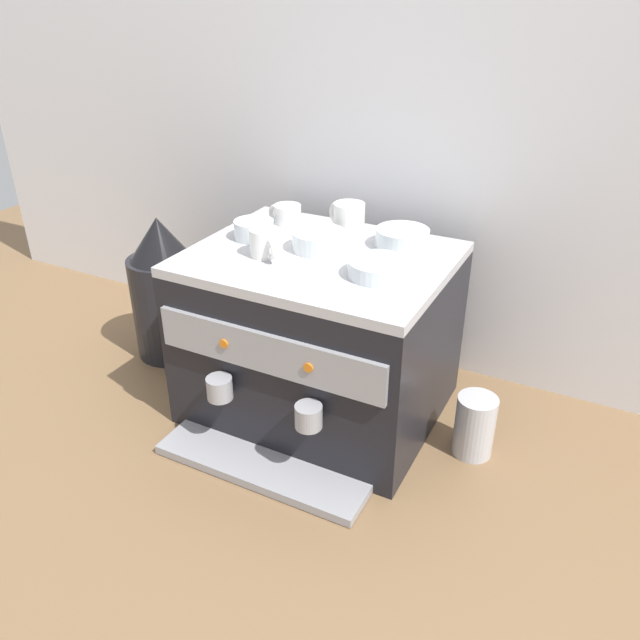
% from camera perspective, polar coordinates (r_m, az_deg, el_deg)
% --- Properties ---
extents(ground_plane, '(4.00, 4.00, 0.00)m').
position_cam_1_polar(ground_plane, '(1.60, 0.00, -7.58)').
color(ground_plane, brown).
extents(tiled_backsplash_wall, '(2.80, 0.03, 1.11)m').
position_cam_1_polar(tiled_backsplash_wall, '(1.64, 5.54, 14.71)').
color(tiled_backsplash_wall, silver).
rests_on(tiled_backsplash_wall, ground_plane).
extents(espresso_machine, '(0.57, 0.57, 0.41)m').
position_cam_1_polar(espresso_machine, '(1.48, -0.09, -1.40)').
color(espresso_machine, black).
rests_on(espresso_machine, ground_plane).
extents(ceramic_cup_0, '(0.10, 0.06, 0.07)m').
position_cam_1_polar(ceramic_cup_0, '(1.52, -3.04, 9.19)').
color(ceramic_cup_0, white).
rests_on(ceramic_cup_0, espresso_machine).
extents(ceramic_cup_1, '(0.11, 0.08, 0.08)m').
position_cam_1_polar(ceramic_cup_1, '(1.50, 2.54, 9.12)').
color(ceramic_cup_1, white).
rests_on(ceramic_cup_1, espresso_machine).
extents(ceramic_cup_2, '(0.09, 0.08, 0.06)m').
position_cam_1_polar(ceramic_cup_2, '(1.38, -4.96, 6.95)').
color(ceramic_cup_2, white).
rests_on(ceramic_cup_2, espresso_machine).
extents(ceramic_bowl_0, '(0.12, 0.12, 0.03)m').
position_cam_1_polar(ceramic_bowl_0, '(1.29, 5.26, 4.65)').
color(ceramic_bowl_0, silver).
rests_on(ceramic_bowl_0, espresso_machine).
extents(ceramic_bowl_1, '(0.09, 0.09, 0.04)m').
position_cam_1_polar(ceramic_bowl_1, '(1.49, -5.99, 8.10)').
color(ceramic_bowl_1, silver).
rests_on(ceramic_bowl_1, espresso_machine).
extents(ceramic_bowl_2, '(0.12, 0.12, 0.04)m').
position_cam_1_polar(ceramic_bowl_2, '(1.42, -0.12, 7.17)').
color(ceramic_bowl_2, silver).
rests_on(ceramic_bowl_2, espresso_machine).
extents(ceramic_bowl_3, '(0.12, 0.12, 0.04)m').
position_cam_1_polar(ceramic_bowl_3, '(1.44, 7.45, 7.34)').
color(ceramic_bowl_3, silver).
rests_on(ceramic_bowl_3, espresso_machine).
extents(coffee_grinder, '(0.19, 0.19, 0.40)m').
position_cam_1_polar(coffee_grinder, '(1.77, -13.81, 2.55)').
color(coffee_grinder, black).
rests_on(coffee_grinder, ground_plane).
extents(milk_pitcher, '(0.09, 0.09, 0.15)m').
position_cam_1_polar(milk_pitcher, '(1.45, 13.82, -9.27)').
color(milk_pitcher, '#B7B7BC').
rests_on(milk_pitcher, ground_plane).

